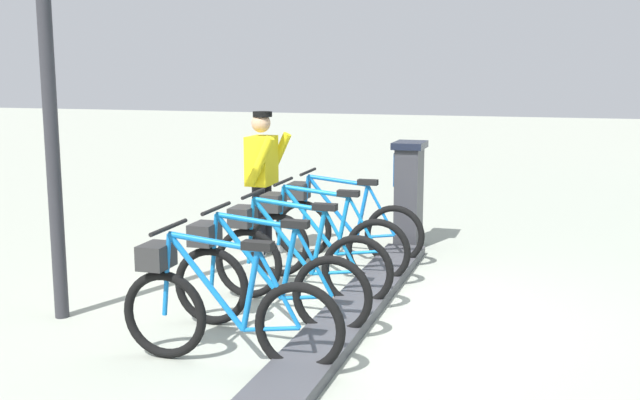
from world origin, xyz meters
The scene contains 9 objects.
ground_plane centered at (0.00, 0.00, 0.00)m, with size 60.00×60.00×0.00m, color #A4A99A.
dock_rail_base centered at (0.00, 0.00, 0.05)m, with size 0.44×4.78×0.10m, color #47474C.
payment_kiosk centered at (0.05, -2.73, 0.67)m, with size 0.36×0.52×1.28m.
bike_docked_0 centered at (0.62, -1.79, 0.43)m, with size 1.72×0.54×1.02m.
bike_docked_1 centered at (0.62, -0.99, 0.43)m, with size 1.72×0.54×1.02m.
bike_docked_2 centered at (0.62, -0.20, 0.43)m, with size 1.72×0.54×1.02m.
bike_docked_3 centered at (0.62, 0.60, 0.43)m, with size 1.72×0.54×1.02m.
bike_docked_4 centered at (0.62, 1.40, 0.43)m, with size 1.72×0.54×1.02m.
worker_near_rack centered at (1.59, -1.84, 0.91)m, with size 0.47×0.63×1.66m.
Camera 1 is at (-1.64, 6.18, 2.12)m, focal length 42.52 mm.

